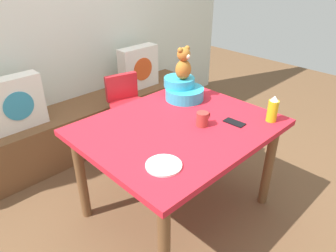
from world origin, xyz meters
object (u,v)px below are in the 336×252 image
coffee_mug (203,119)px  ketchup_bottle (273,109)px  highchair (128,107)px  dining_table (178,137)px  pillow_floral_left (15,103)px  teddy_bear (183,64)px  pillow_floral_right (139,68)px  cell_phone (234,123)px  dinner_plate_near (164,165)px  infant_seat_teal (183,90)px

coffee_mug → ketchup_bottle: bearing=-36.5°
highchair → dining_table: bearing=-103.9°
pillow_floral_left → teddy_bear: size_ratio=1.76×
pillow_floral_right → cell_phone: bearing=-104.7°
pillow_floral_right → coffee_mug: pillow_floral_right is taller
dining_table → cell_phone: (0.29, -0.25, 0.10)m
teddy_bear → dinner_plate_near: bearing=-143.0°
dining_table → coffee_mug: bearing=-47.0°
pillow_floral_left → ketchup_bottle: 1.99m
pillow_floral_left → coffee_mug: (0.72, -1.36, 0.11)m
pillow_floral_left → cell_phone: (0.90, -1.49, 0.06)m
dining_table → pillow_floral_left: bearing=116.1°
infant_seat_teal → ketchup_bottle: ketchup_bottle is taller
ketchup_bottle → highchair: bearing=103.2°
pillow_floral_left → infant_seat_teal: (0.95, -0.96, 0.13)m
infant_seat_teal → cell_phone: 0.54m
infant_seat_teal → pillow_floral_right: bearing=70.5°
dinner_plate_near → cell_phone: dinner_plate_near is taller
pillow_floral_left → pillow_floral_right: 1.29m
pillow_floral_left → dining_table: (0.61, -1.25, -0.04)m
dining_table → infant_seat_teal: (0.34, 0.28, 0.17)m
dinner_plate_near → coffee_mug: bearing=16.9°
pillow_floral_left → dinner_plate_near: size_ratio=2.20×
dining_table → highchair: size_ratio=1.60×
cell_phone → dining_table: bearing=136.6°
teddy_bear → coffee_mug: bearing=-120.0°
ketchup_bottle → dinner_plate_near: 0.90m
dinner_plate_near → dining_table: bearing=34.5°
dining_table → infant_seat_teal: 0.47m
dining_table → dinner_plate_near: 0.49m
highchair → ketchup_bottle: 1.30m
pillow_floral_right → cell_phone: (-0.39, -1.49, 0.06)m
coffee_mug → pillow_floral_right: bearing=67.3°
cell_phone → pillow_floral_left: bearing=118.4°
dinner_plate_near → cell_phone: size_ratio=1.39×
cell_phone → pillow_floral_right: bearing=72.7°
ketchup_bottle → coffee_mug: ketchup_bottle is taller
pillow_floral_left → cell_phone: bearing=-59.0°
pillow_floral_right → ketchup_bottle: size_ratio=2.38×
cell_phone → teddy_bear: bearing=81.9°
pillow_floral_right → teddy_bear: bearing=-109.5°
highchair → dinner_plate_near: bearing=-118.5°
coffee_mug → pillow_floral_left: bearing=117.9°
ketchup_bottle → teddy_bear: bearing=102.9°
infant_seat_teal → teddy_bear: 0.21m
pillow_floral_left → teddy_bear: bearing=-45.4°
teddy_bear → coffee_mug: teddy_bear is taller
dining_table → ketchup_bottle: (0.49, -0.40, 0.18)m
pillow_floral_right → highchair: bearing=-138.8°
pillow_floral_right → highchair: pillow_floral_right is taller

